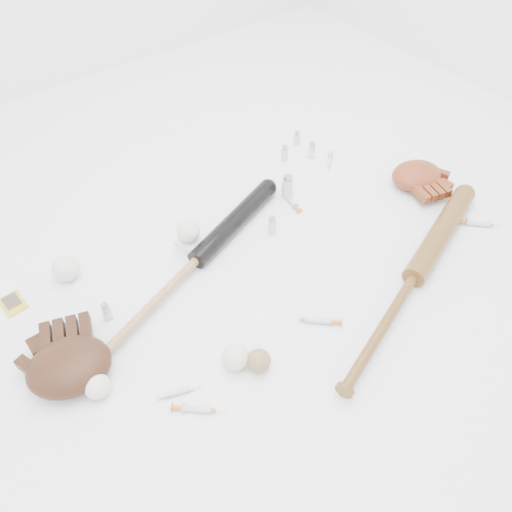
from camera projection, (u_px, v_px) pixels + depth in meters
bat_dark at (197, 259)px, 1.58m from camera, size 0.86×0.36×0.06m
bat_wood at (414, 276)px, 1.53m from camera, size 0.96×0.38×0.07m
glove_dark at (69, 366)px, 1.30m from camera, size 0.33×0.33×0.10m
glove_tan at (417, 175)px, 1.85m from camera, size 0.28×0.28×0.08m
trading_card at (13, 304)px, 1.50m from camera, size 0.07×0.09×0.00m
pedestal at (190, 244)px, 1.64m from camera, size 0.09×0.09×0.04m
baseball_on_pedestal at (188, 231)px, 1.60m from camera, size 0.07×0.07×0.07m
baseball_left at (97, 386)px, 1.28m from camera, size 0.07×0.07×0.07m
baseball_upper at (66, 268)px, 1.54m from camera, size 0.08×0.08×0.08m
baseball_mid at (236, 357)px, 1.34m from camera, size 0.07×0.07×0.07m
baseball_aged at (259, 361)px, 1.33m from camera, size 0.07×0.07×0.07m
syringe_0 at (197, 409)px, 1.26m from camera, size 0.13×0.12×0.02m
syringe_1 at (318, 320)px, 1.45m from camera, size 0.14×0.13×0.02m
syringe_2 at (291, 200)px, 1.80m from camera, size 0.05×0.16×0.02m
syringe_3 at (478, 223)px, 1.72m from camera, size 0.13×0.14×0.02m
syringe_4 at (330, 161)px, 1.96m from camera, size 0.11×0.11×0.02m
syringe_5 at (179, 392)px, 1.30m from camera, size 0.13×0.07×0.02m
vial_0 at (285, 153)px, 1.95m from camera, size 0.03×0.03×0.07m
vial_1 at (312, 150)px, 1.97m from camera, size 0.03×0.03×0.07m
vial_2 at (272, 225)px, 1.68m from camera, size 0.03×0.03×0.07m
vial_3 at (287, 187)px, 1.80m from camera, size 0.04×0.04×0.09m
vial_4 at (107, 311)px, 1.44m from camera, size 0.03×0.03×0.07m
vial_5 at (297, 138)px, 2.02m from camera, size 0.02×0.02×0.06m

